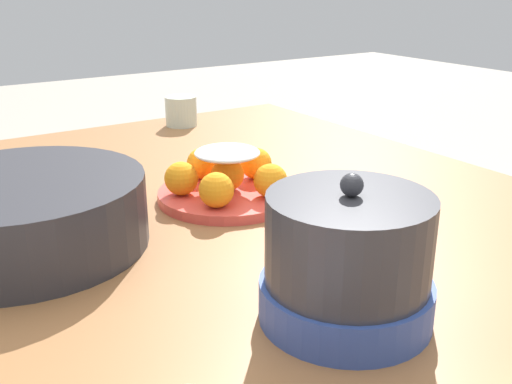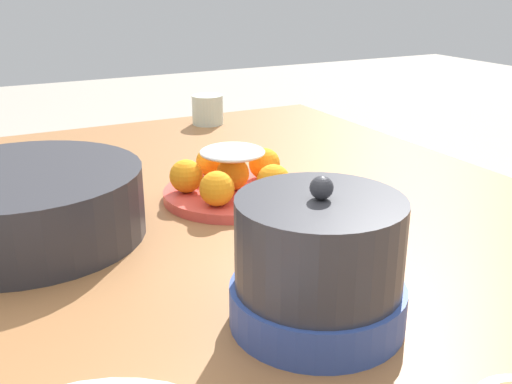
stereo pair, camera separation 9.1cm
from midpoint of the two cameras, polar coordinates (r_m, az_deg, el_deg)
dining_table at (r=0.89m, az=5.47°, el=-9.10°), size 1.57×1.01×0.73m
cake_plate at (r=0.98m, az=0.33°, el=1.12°), size 0.23×0.23×0.09m
serving_bowl at (r=0.88m, az=-18.41°, el=-1.00°), size 0.33×0.33×0.10m
cup_near at (r=1.50m, az=-2.89°, el=7.82°), size 0.08×0.08×0.07m
warming_pot at (r=0.63m, az=10.12°, el=-6.89°), size 0.19×0.19×0.16m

